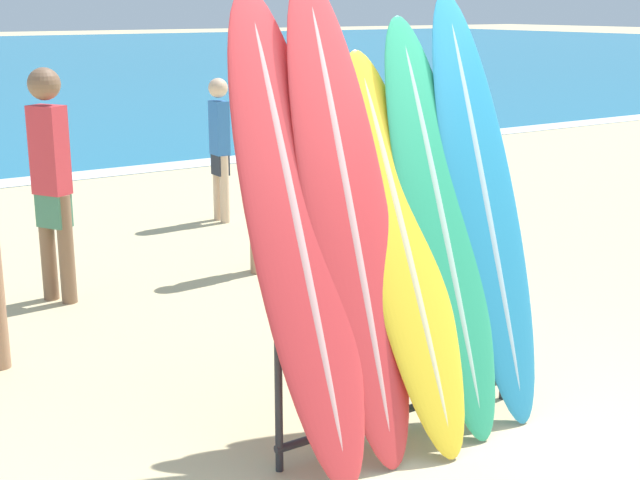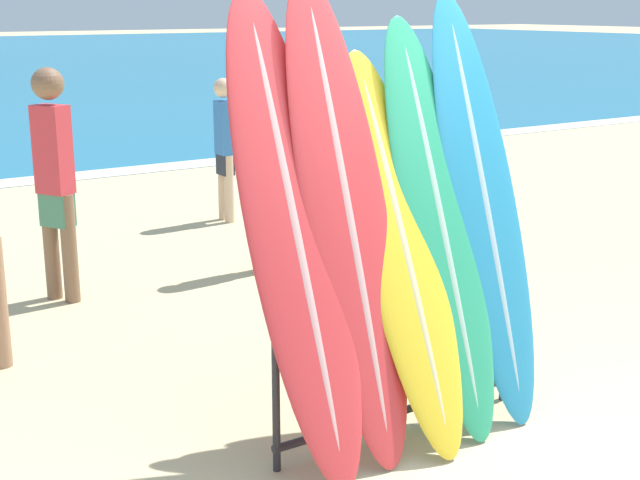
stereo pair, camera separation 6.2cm
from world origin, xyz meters
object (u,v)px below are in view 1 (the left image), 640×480
surfboard_slot_2 (403,250)px  surfboard_slot_3 (440,226)px  person_far_left (51,177)px  surfboard_slot_1 (349,219)px  surfboard_rack (402,350)px  person_mid_beach (220,144)px  surfboard_slot_4 (484,207)px  person_far_right (260,176)px  surfboard_slot_0 (297,234)px

surfboard_slot_2 → surfboard_slot_3: size_ratio=0.92×
surfboard_slot_2 → person_far_left: surfboard_slot_2 is taller
surfboard_slot_1 → surfboard_slot_3: 0.60m
surfboard_rack → person_mid_beach: (1.46, 4.95, 0.36)m
surfboard_rack → surfboard_slot_4: 0.94m
surfboard_slot_1 → surfboard_slot_4: (0.92, -0.01, -0.05)m
surfboard_slot_1 → surfboard_slot_3: size_ratio=1.10×
person_far_left → person_far_right: (1.74, -0.16, -0.14)m
person_mid_beach → surfboard_slot_3: bearing=-12.7°
surfboard_slot_2 → person_far_left: size_ratio=1.13×
surfboard_slot_4 → person_mid_beach: bearing=80.2°
surfboard_slot_3 → surfboard_slot_4: bearing=2.7°
surfboard_slot_2 → person_far_right: surfboard_slot_2 is taller
surfboard_rack → surfboard_slot_0: 0.93m
surfboard_slot_2 → person_mid_beach: surfboard_slot_2 is taller
surfboard_rack → surfboard_slot_3: bearing=11.7°
person_mid_beach → person_far_left: 2.87m
person_far_right → surfboard_slot_1: bearing=-138.7°
surfboard_slot_0 → surfboard_slot_4: surfboard_slot_0 is taller
surfboard_rack → person_mid_beach: person_mid_beach is taller
surfboard_slot_0 → surfboard_slot_1: size_ratio=0.97×
surfboard_slot_1 → person_mid_beach: bearing=70.1°
person_mid_beach → person_far_right: bearing=-16.3°
person_far_right → surfboard_slot_3: bearing=-128.3°
surfboard_slot_0 → surfboard_slot_1: (0.31, -0.00, 0.04)m
surfboard_rack → person_far_right: bearing=73.9°
person_far_left → person_mid_beach: bearing=96.6°
surfboard_rack → person_mid_beach: 5.17m
surfboard_rack → surfboard_slot_4: surfboard_slot_4 is taller
surfboard_slot_4 → surfboard_slot_2: bearing=-175.9°
surfboard_slot_0 → surfboard_slot_2: surfboard_slot_0 is taller
surfboard_slot_2 → person_far_right: (0.87, 3.05, -0.18)m
surfboard_slot_0 → surfboard_slot_1: surfboard_slot_1 is taller
surfboard_slot_3 → person_mid_beach: size_ratio=1.45×
person_far_right → surfboard_slot_0: bearing=-143.6°
surfboard_slot_1 → person_far_right: surfboard_slot_1 is taller
surfboard_slot_3 → person_far_right: 3.09m
surfboard_slot_0 → person_far_left: size_ratio=1.30×
surfboard_slot_0 → person_mid_beach: bearing=67.0°
surfboard_slot_0 → surfboard_slot_3: surfboard_slot_0 is taller
surfboard_slot_2 → person_far_right: bearing=74.1°
surfboard_rack → surfboard_slot_0: bearing=171.2°
surfboard_slot_1 → surfboard_slot_2: size_ratio=1.19×
surfboard_slot_0 → surfboard_slot_2: (0.62, -0.06, -0.16)m
surfboard_slot_1 → surfboard_slot_3: (0.58, -0.03, -0.11)m
surfboard_rack → person_mid_beach: bearing=73.5°
surfboard_slot_0 → surfboard_slot_2: 0.64m
surfboard_slot_0 → surfboard_slot_2: bearing=-5.6°
surfboard_slot_2 → surfboard_slot_3: 0.29m
surfboard_slot_0 → person_far_right: bearing=63.5°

